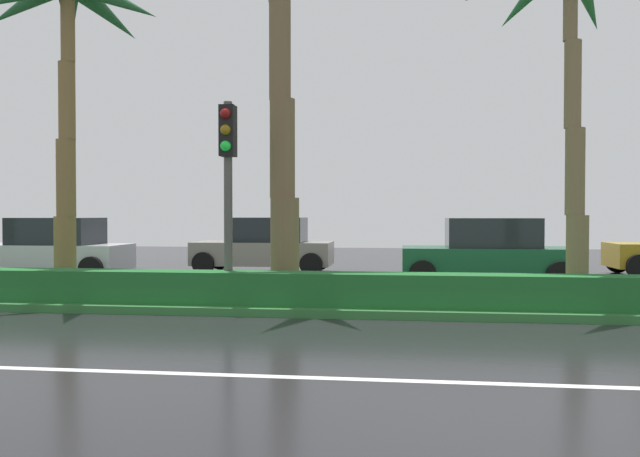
# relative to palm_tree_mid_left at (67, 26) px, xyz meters

# --- Properties ---
(ground_plane) EXTENTS (90.00, 42.00, 0.10)m
(ground_plane) POSITION_rel_palm_tree_mid_left_xyz_m (7.99, 1.22, -5.83)
(ground_plane) COLOR black
(near_lane_divider_stripe) EXTENTS (81.00, 0.14, 0.01)m
(near_lane_divider_stripe) POSITION_rel_palm_tree_mid_left_xyz_m (7.99, -5.78, -5.78)
(near_lane_divider_stripe) COLOR white
(near_lane_divider_stripe) RESTS_ON ground_plane
(median_strip) EXTENTS (85.50, 4.00, 0.15)m
(median_strip) POSITION_rel_palm_tree_mid_left_xyz_m (7.99, 0.22, -5.71)
(median_strip) COLOR #2D6B33
(median_strip) RESTS_ON ground_plane
(median_hedge) EXTENTS (76.50, 0.70, 0.60)m
(median_hedge) POSITION_rel_palm_tree_mid_left_xyz_m (7.99, -1.18, -5.33)
(median_hedge) COLOR #1E6028
(median_hedge) RESTS_ON median_strip
(palm_tree_mid_left) EXTENTS (3.96, 3.85, 7.03)m
(palm_tree_mid_left) POSITION_rel_palm_tree_mid_left_xyz_m (0.00, 0.00, 0.00)
(palm_tree_mid_left) COLOR brown
(palm_tree_mid_left) RESTS_ON median_strip
(traffic_signal_median_left) EXTENTS (0.28, 0.43, 3.78)m
(traffic_signal_median_left) POSITION_rel_palm_tree_mid_left_xyz_m (3.73, -0.99, -3.03)
(traffic_signal_median_left) COLOR #4C4C47
(traffic_signal_median_left) RESTS_ON median_strip
(car_in_traffic_leading) EXTENTS (4.30, 2.02, 1.72)m
(car_in_traffic_leading) POSITION_rel_palm_tree_mid_left_xyz_m (-2.92, 4.48, -4.95)
(car_in_traffic_leading) COLOR silver
(car_in_traffic_leading) RESTS_ON ground_plane
(car_in_traffic_second) EXTENTS (4.30, 2.02, 1.72)m
(car_in_traffic_second) POSITION_rel_palm_tree_mid_left_xyz_m (2.73, 6.93, -4.95)
(car_in_traffic_second) COLOR gray
(car_in_traffic_second) RESTS_ON ground_plane
(car_in_traffic_third) EXTENTS (4.30, 2.02, 1.72)m
(car_in_traffic_third) POSITION_rel_palm_tree_mid_left_xyz_m (9.21, 4.26, -4.95)
(car_in_traffic_third) COLOR #195133
(car_in_traffic_third) RESTS_ON ground_plane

